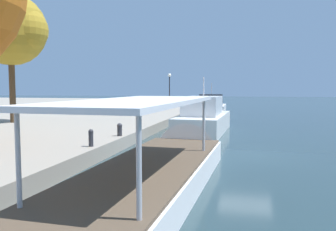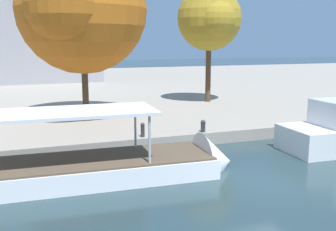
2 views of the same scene
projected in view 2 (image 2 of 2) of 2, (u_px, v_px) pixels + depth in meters
ground_plane at (266, 184)px, 15.27m from camera, size 220.00×220.00×0.00m
dock_promenade at (103, 86)px, 46.26m from camera, size 120.00×55.00×0.66m
tour_boat_1 at (86, 172)px, 15.64m from camera, size 14.05×3.63×4.03m
mooring_bollard_0 at (143, 129)px, 20.06m from camera, size 0.22×0.22×0.75m
mooring_bollard_1 at (203, 126)px, 21.17m from camera, size 0.28×0.28×0.67m
tree_0 at (209, 19)px, 30.81m from camera, size 5.10×5.38×9.22m
tree_1 at (77, 9)px, 23.74m from camera, size 7.99×8.25×10.82m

